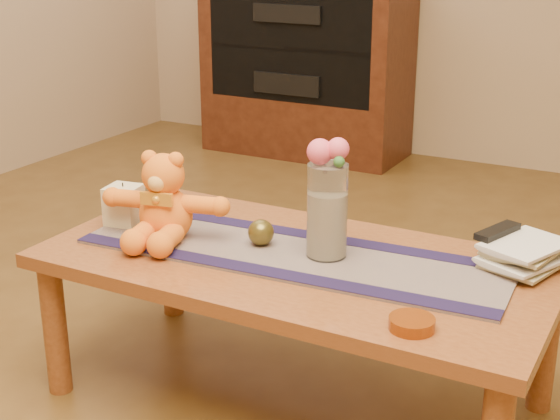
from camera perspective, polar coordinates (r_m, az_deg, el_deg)
The scene contains 30 objects.
floor at distance 2.41m, azimuth 1.07°, elevation -13.28°, with size 5.50×5.50×0.00m, color #513717.
coffee_table_top at distance 2.21m, azimuth 1.14°, elevation -3.87°, with size 1.40×0.70×0.04m, color brown.
table_leg_fl at distance 2.44m, azimuth -15.78°, elevation -8.14°, with size 0.07×0.07×0.41m, color brown.
table_leg_bl at distance 2.84m, azimuth -7.77°, elevation -3.54°, with size 0.07×0.07×0.41m, color brown.
table_leg_br at distance 2.39m, azimuth 18.42°, elevation -9.09°, with size 0.07×0.07×0.41m, color brown.
persian_runner at distance 2.21m, azimuth 0.83°, elevation -3.16°, with size 1.20×0.35×0.01m, color #171B40.
runner_border_near at distance 2.09m, azimuth -0.79°, elevation -4.42°, with size 1.20×0.06×0.00m, color #181236.
runner_border_far at distance 2.34m, azimuth 2.28°, elevation -1.80°, with size 1.20×0.06×0.00m, color #181236.
teddy_bear at distance 2.31m, azimuth -8.21°, elevation 0.93°, with size 0.36×0.30×0.24m, color orange, non-canonical shape.
pillar_candle at distance 2.46m, azimuth -11.08°, elevation 0.37°, with size 0.10×0.10×0.12m, color beige.
candle_wick at distance 2.44m, azimuth -11.17°, elevation 1.79°, with size 0.00×0.00×0.01m, color black.
glass_vase at distance 2.15m, azimuth 3.39°, elevation -0.07°, with size 0.11×0.11×0.26m, color silver.
potpourri_fill at distance 2.16m, azimuth 3.37°, elevation -1.04°, with size 0.09×0.09×0.18m, color beige.
rose_left at distance 2.10m, azimuth 2.87°, elevation 4.18°, with size 0.07×0.07×0.07m, color #EE5473.
rose_right at distance 2.09m, azimuth 4.16°, elevation 4.38°, with size 0.06×0.06×0.06m, color #EE5473.
blue_flower_back at distance 2.13m, azimuth 4.12°, elevation 4.18°, with size 0.04×0.04×0.04m, color #514FAC.
blue_flower_side at distance 2.14m, azimuth 2.96°, elevation 4.01°, with size 0.04×0.04×0.04m, color #514FAC.
leaf_sprig at distance 2.07m, azimuth 4.24°, elevation 3.45°, with size 0.03×0.03×0.03m, color #33662D.
bronze_ball at distance 2.25m, azimuth -1.37°, elevation -1.61°, with size 0.07×0.07×0.07m, color brown.
book_bottom at distance 2.27m, azimuth 15.26°, elevation -3.17°, with size 0.17×0.22×0.02m, color beige.
book_lower at distance 2.25m, azimuth 15.35°, elevation -2.79°, with size 0.16×0.22×0.02m, color beige.
book_upper at distance 2.26m, azimuth 15.25°, elevation -2.22°, with size 0.17×0.22×0.02m, color beige.
book_top at distance 2.24m, azimuth 15.44°, elevation -1.87°, with size 0.16×0.22×0.02m, color beige.
tv_remote at distance 2.23m, azimuth 15.28°, elevation -1.48°, with size 0.04×0.16×0.02m, color black.
amber_dish at distance 1.84m, azimuth 9.40°, elevation -8.00°, with size 0.11×0.11×0.03m, color #BF5914.
media_cabinet at distance 4.85m, azimuth 1.91°, elevation 10.48°, with size 1.20×0.50×1.10m, color black.
cabinet_cavity at distance 4.62m, azimuth 0.60°, elevation 11.43°, with size 1.02×0.03×0.61m, color black.
cabinet_shelf at distance 4.70m, azimuth 1.09°, elevation 11.56°, with size 1.02×0.20×0.03m, color black.
stereo_upper at distance 4.69m, azimuth 1.23°, elevation 13.98°, with size 0.42×0.28×0.10m, color black.
stereo_lower at distance 4.75m, azimuth 1.19°, elevation 9.22°, with size 0.42×0.28×0.12m, color black.
Camera 1 is at (0.92, -1.81, 1.31)m, focal length 51.20 mm.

